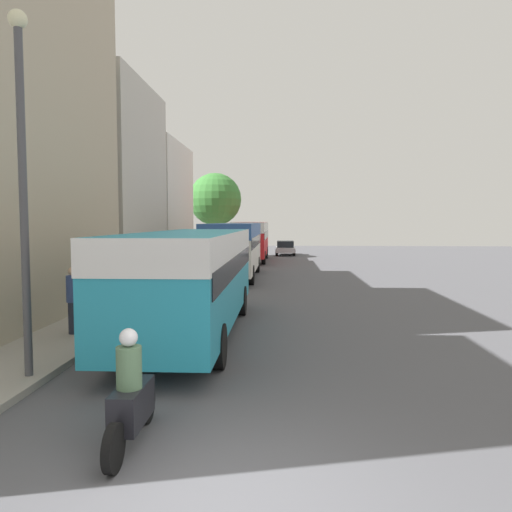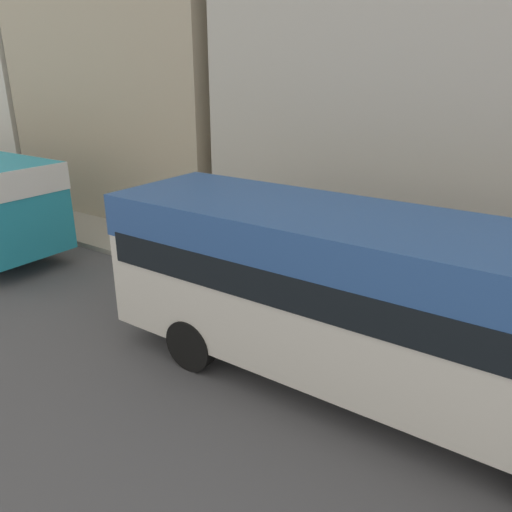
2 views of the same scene
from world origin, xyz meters
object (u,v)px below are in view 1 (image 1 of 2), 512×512
Objects in this scene: bus_following at (234,243)px; motorcycle_behind_lead at (131,399)px; car_crossing at (285,247)px; pedestrian_near_curb at (73,299)px; bus_third_in_line at (251,236)px; bus_lead at (192,268)px.

bus_following reaches higher than motorcycle_behind_lead.
motorcycle_behind_lead is 0.52× the size of car_crossing.
pedestrian_near_curb is (-2.96, -14.92, -0.91)m from bus_following.
pedestrian_near_curb is (-3.21, -26.89, -0.94)m from bus_third_in_line.
car_crossing is at bearing 86.55° from motorcycle_behind_lead.
bus_following is 2.29× the size of car_crossing.
car_crossing is at bearing 69.23° from bus_third_in_line.
bus_lead is 14.33m from bus_following.
motorcycle_behind_lead is at bearing -60.84° from pedestrian_near_curb.
bus_following is at bearing 90.86° from bus_lead.
bus_following is 1.02× the size of bus_third_in_line.
bus_third_in_line reaches higher than pedestrian_near_curb.
car_crossing is (3.04, 19.34, -1.29)m from bus_following.
bus_following is 11.98m from bus_third_in_line.
bus_following is 15.24m from pedestrian_near_curb.
pedestrian_near_curb is at bearing -101.23° from bus_following.
car_crossing is at bearing 81.07° from bus_following.
car_crossing is at bearing 85.21° from bus_lead.
bus_following reaches higher than bus_lead.
pedestrian_near_curb is at bearing -169.53° from bus_lead.
bus_third_in_line reaches higher than car_crossing.
motorcycle_behind_lead is (0.37, -6.95, -1.23)m from bus_lead.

